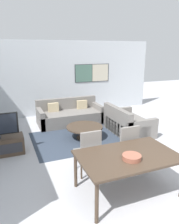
{
  "coord_description": "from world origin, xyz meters",
  "views": [
    {
      "loc": [
        -2.17,
        -2.26,
        2.47
      ],
      "look_at": [
        -0.2,
        2.64,
        0.95
      ],
      "focal_mm": 35.0,
      "sensor_mm": 36.0,
      "label": 1
    }
  ],
  "objects_px": {
    "dining_table": "(128,158)",
    "dining_chair_centre": "(126,145)",
    "sofa_side": "(126,124)",
    "dining_chair_left": "(89,150)",
    "fruit_bowl": "(132,157)",
    "sofa_main": "(69,115)",
    "coffee_table": "(85,129)"
  },
  "relations": [
    {
      "from": "dining_chair_left",
      "to": "dining_table",
      "type": "bearing_deg",
      "value": -62.0
    },
    {
      "from": "dining_table",
      "to": "dining_chair_left",
      "type": "bearing_deg",
      "value": 118.0
    },
    {
      "from": "sofa_side",
      "to": "fruit_bowl",
      "type": "height_order",
      "value": "sofa_side"
    },
    {
      "from": "sofa_side",
      "to": "dining_chair_centre",
      "type": "bearing_deg",
      "value": 148.26
    },
    {
      "from": "coffee_table",
      "to": "dining_chair_centre",
      "type": "height_order",
      "value": "dining_chair_centre"
    },
    {
      "from": "dining_chair_centre",
      "to": "fruit_bowl",
      "type": "relative_size",
      "value": 3.08
    },
    {
      "from": "coffee_table",
      "to": "dining_chair_centre",
      "type": "xyz_separation_m",
      "value": [
        0.24,
        -1.84,
        0.26
      ]
    },
    {
      "from": "sofa_side",
      "to": "dining_chair_left",
      "type": "distance_m",
      "value": 2.6
    },
    {
      "from": "sofa_main",
      "to": "dining_chair_left",
      "type": "distance_m",
      "value": 3.36
    },
    {
      "from": "coffee_table",
      "to": "fruit_bowl",
      "type": "bearing_deg",
      "value": -94.25
    },
    {
      "from": "sofa_main",
      "to": "dining_chair_centre",
      "type": "relative_size",
      "value": 2.24
    },
    {
      "from": "sofa_side",
      "to": "dining_chair_left",
      "type": "xyz_separation_m",
      "value": [
        -1.93,
        -1.73,
        0.26
      ]
    },
    {
      "from": "sofa_side",
      "to": "fruit_bowl",
      "type": "relative_size",
      "value": 4.8
    },
    {
      "from": "dining_table",
      "to": "dining_chair_centre",
      "type": "xyz_separation_m",
      "value": [
        0.42,
        0.74,
        -0.13
      ]
    },
    {
      "from": "sofa_side",
      "to": "coffee_table",
      "type": "distance_m",
      "value": 1.34
    },
    {
      "from": "sofa_main",
      "to": "dining_chair_centre",
      "type": "bearing_deg",
      "value": -85.85
    },
    {
      "from": "sofa_main",
      "to": "fruit_bowl",
      "type": "distance_m",
      "value": 4.27
    },
    {
      "from": "sofa_main",
      "to": "dining_chair_centre",
      "type": "height_order",
      "value": "dining_chair_centre"
    },
    {
      "from": "sofa_main",
      "to": "dining_chair_left",
      "type": "relative_size",
      "value": 2.24
    },
    {
      "from": "coffee_table",
      "to": "dining_chair_left",
      "type": "xyz_separation_m",
      "value": [
        -0.59,
        -1.8,
        0.26
      ]
    },
    {
      "from": "coffee_table",
      "to": "dining_chair_left",
      "type": "height_order",
      "value": "dining_chair_left"
    },
    {
      "from": "dining_chair_left",
      "to": "coffee_table",
      "type": "bearing_deg",
      "value": 71.81
    },
    {
      "from": "sofa_main",
      "to": "fruit_bowl",
      "type": "relative_size",
      "value": 6.91
    },
    {
      "from": "sofa_side",
      "to": "dining_table",
      "type": "bearing_deg",
      "value": 148.92
    },
    {
      "from": "dining_chair_left",
      "to": "dining_chair_centre",
      "type": "relative_size",
      "value": 1.0
    },
    {
      "from": "dining_table",
      "to": "fruit_bowl",
      "type": "bearing_deg",
      "value": -100.51
    },
    {
      "from": "sofa_side",
      "to": "dining_chair_centre",
      "type": "height_order",
      "value": "dining_chair_centre"
    },
    {
      "from": "coffee_table",
      "to": "dining_chair_centre",
      "type": "distance_m",
      "value": 1.88
    },
    {
      "from": "coffee_table",
      "to": "dining_chair_left",
      "type": "relative_size",
      "value": 1.07
    },
    {
      "from": "coffee_table",
      "to": "dining_table",
      "type": "bearing_deg",
      "value": -93.86
    },
    {
      "from": "dining_chair_centre",
      "to": "coffee_table",
      "type": "bearing_deg",
      "value": 97.48
    },
    {
      "from": "sofa_side",
      "to": "dining_table",
      "type": "height_order",
      "value": "sofa_side"
    }
  ]
}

